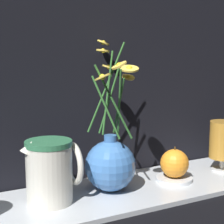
# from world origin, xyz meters

# --- Properties ---
(ground_plane) EXTENTS (6.00, 6.00, 0.00)m
(ground_plane) POSITION_xyz_m (0.00, 0.00, 0.00)
(ground_plane) COLOR black
(shelf) EXTENTS (0.87, 0.25, 0.01)m
(shelf) POSITION_xyz_m (0.00, 0.00, 0.01)
(shelf) COLOR #B2B7BC
(shelf) RESTS_ON ground_plane
(vase_with_flowers) EXTENTS (0.15, 0.22, 0.38)m
(vase_with_flowers) POSITION_xyz_m (-0.00, 0.01, 0.09)
(vase_with_flowers) COLOR #3F72B7
(vase_with_flowers) RESTS_ON shelf
(ceramic_pitcher) EXTENTS (0.13, 0.11, 0.16)m
(ceramic_pitcher) POSITION_xyz_m (-0.16, 0.01, 0.09)
(ceramic_pitcher) COLOR beige
(ceramic_pitcher) RESTS_ON shelf
(tea_glass) EXTENTS (0.08, 0.08, 0.15)m
(tea_glass) POSITION_xyz_m (0.37, 0.00, 0.10)
(tea_glass) COLOR silver
(tea_glass) RESTS_ON shelf
(saucer_plate) EXTENTS (0.10, 0.10, 0.01)m
(saucer_plate) POSITION_xyz_m (0.19, -0.01, 0.02)
(saucer_plate) COLOR silver
(saucer_plate) RESTS_ON shelf
(orange_fruit) EXTENTS (0.08, 0.08, 0.09)m
(orange_fruit) POSITION_xyz_m (0.19, -0.01, 0.06)
(orange_fruit) COLOR orange
(orange_fruit) RESTS_ON saucer_plate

